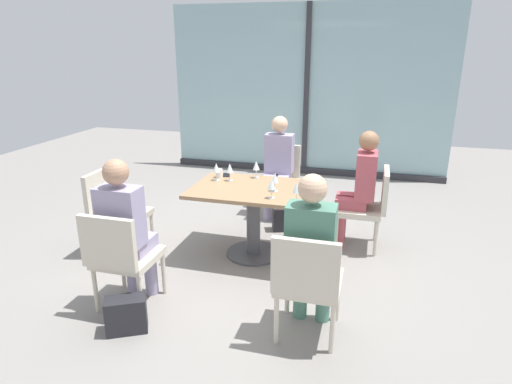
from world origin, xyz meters
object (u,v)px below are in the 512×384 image
Objects in this scene: chair_near_window at (280,176)px; wine_glass_5 at (256,166)px; wine_glass_2 at (216,168)px; wine_glass_3 at (230,168)px; person_near_window at (278,162)px; cell_phone_on_table at (226,175)px; chair_front_right at (308,280)px; wine_glass_0 at (297,188)px; handbag_0 at (126,315)px; dining_table_main at (253,206)px; wine_glass_1 at (272,184)px; handbag_1 at (286,219)px; wine_glass_4 at (275,178)px; person_front_left at (126,225)px; chair_side_end at (114,208)px; chair_far_right at (369,204)px; chair_front_left at (121,254)px; coffee_cup at (219,173)px; person_front_right at (311,247)px; person_far_right at (359,184)px.

chair_near_window is 0.98m from wine_glass_5.
wine_glass_2 is 1.00× the size of wine_glass_3.
person_near_window reaches higher than cell_phone_on_table.
chair_front_right is at bearing -73.17° from chair_near_window.
wine_glass_0 is 0.62× the size of handbag_0.
dining_table_main is 0.66m from wine_glass_0.
wine_glass_2 is (-0.68, 0.39, 0.00)m from wine_glass_1.
cell_phone_on_table reaches higher than handbag_1.
cell_phone_on_table is (-0.63, 0.39, -0.13)m from wine_glass_4.
handbag_0 is at bearing -168.83° from chair_front_right.
dining_table_main is 0.96× the size of person_front_left.
person_near_window is 0.72m from handbag_1.
chair_side_end is 0.69× the size of person_front_left.
chair_far_right is 1.63m from wine_glass_2.
person_near_window reaches higher than chair_near_window.
person_front_left is at bearing -138.96° from wine_glass_1.
person_near_window is 4.20× the size of handbag_1.
handbag_0 is (0.81, -1.17, -0.36)m from chair_side_end.
person_front_left is at bearing -115.26° from wine_glass_5.
wine_glass_5 reaches higher than chair_far_right.
chair_side_end reaches higher than cell_phone_on_table.
wine_glass_0 is 1.00× the size of wine_glass_3.
chair_far_right is at bearing 42.72° from chair_front_left.
wine_glass_3 is (-1.04, 1.39, 0.37)m from chair_front_right.
wine_glass_5 is (-0.06, 0.33, 0.33)m from dining_table_main.
coffee_cup is 0.30× the size of handbag_1.
wine_glass_0 is at bearing -49.17° from wine_glass_5.
chair_side_end is 2.90× the size of handbag_1.
chair_near_window is at bearing 106.83° from chair_front_right.
chair_near_window is 2.48m from person_front_right.
coffee_cup is (-1.19, 1.36, 0.08)m from person_front_right.
handbag_0 is at bearing -111.14° from dining_table_main.
wine_glass_0 reaches higher than handbag_0.
wine_glass_5 reaches higher than dining_table_main.
person_front_left is 1.00× the size of person_near_window.
handbag_0 is at bearing -129.51° from handbag_1.
chair_side_end is 1.68m from wine_glass_1.
chair_near_window reaches higher than handbag_1.
dining_table_main is at bearing 148.00° from wine_glass_0.
coffee_cup reaches higher than handbag_0.
handbag_0 is at bearing -123.73° from wine_glass_1.
person_far_right is at bearing -11.48° from cell_phone_on_table.
chair_front_left is 1.57m from wine_glass_4.
coffee_cup is (0.30, 1.47, 0.28)m from chair_front_left.
wine_glass_5 is at bearing 46.18° from handbag_0.
person_front_left is at bearing -139.15° from chair_far_right.
person_front_right reaches higher than wine_glass_0.
chair_near_window is 4.70× the size of wine_glass_0.
wine_glass_3 is (-0.30, 0.16, 0.33)m from dining_table_main.
person_front_left is (0.00, 0.11, 0.20)m from chair_front_left.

